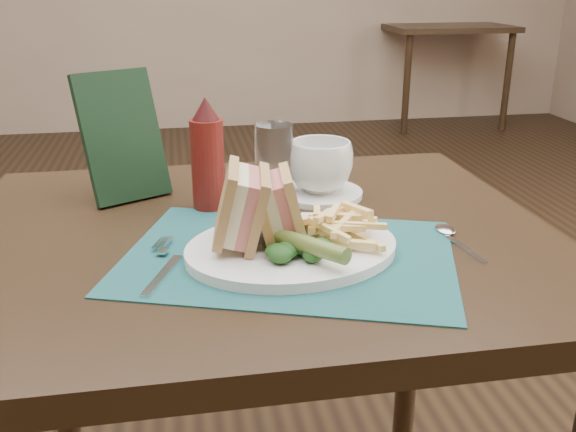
# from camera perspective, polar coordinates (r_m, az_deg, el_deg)

# --- Properties ---
(floor) EXTENTS (7.00, 7.00, 0.00)m
(floor) POSITION_cam_1_polar(r_m,az_deg,el_deg) (1.80, -4.45, -17.63)
(floor) COLOR black
(floor) RESTS_ON ground
(wall_back) EXTENTS (6.00, 0.00, 6.00)m
(wall_back) POSITION_cam_1_polar(r_m,az_deg,el_deg) (5.03, -8.57, 7.81)
(wall_back) COLOR tan
(wall_back) RESTS_ON ground
(table_main) EXTENTS (0.90, 0.75, 0.75)m
(table_main) POSITION_cam_1_polar(r_m,az_deg,el_deg) (1.18, -2.35, -18.35)
(table_main) COLOR black
(table_main) RESTS_ON ground
(table_bg_right) EXTENTS (0.90, 0.75, 0.75)m
(table_bg_right) POSITION_cam_1_polar(r_m,az_deg,el_deg) (5.22, 13.43, 12.13)
(table_bg_right) COLOR black
(table_bg_right) RESTS_ON ground
(placemat) EXTENTS (0.53, 0.45, 0.00)m
(placemat) POSITION_cam_1_polar(r_m,az_deg,el_deg) (0.89, 0.09, -3.56)
(placemat) COLOR #184B4C
(placemat) RESTS_ON table_main
(plate) EXTENTS (0.34, 0.29, 0.01)m
(plate) POSITION_cam_1_polar(r_m,az_deg,el_deg) (0.89, 0.34, -2.92)
(plate) COLOR white
(plate) RESTS_ON placemat
(sandwich_half_a) EXTENTS (0.09, 0.12, 0.11)m
(sandwich_half_a) POSITION_cam_1_polar(r_m,az_deg,el_deg) (0.87, -5.53, 0.89)
(sandwich_half_a) COLOR tan
(sandwich_half_a) RESTS_ON plate
(sandwich_half_b) EXTENTS (0.08, 0.10, 0.10)m
(sandwich_half_b) POSITION_cam_1_polar(r_m,az_deg,el_deg) (0.89, -2.24, 0.89)
(sandwich_half_b) COLOR tan
(sandwich_half_b) RESTS_ON plate
(kale_garnish) EXTENTS (0.11, 0.08, 0.03)m
(kale_garnish) POSITION_cam_1_polar(r_m,az_deg,el_deg) (0.84, 1.33, -2.96)
(kale_garnish) COLOR #173C16
(kale_garnish) RESTS_ON plate
(pickle_spear) EXTENTS (0.09, 0.11, 0.03)m
(pickle_spear) POSITION_cam_1_polar(r_m,az_deg,el_deg) (0.83, 1.93, -2.62)
(pickle_spear) COLOR #4E6225
(pickle_spear) RESTS_ON plate
(fries_pile) EXTENTS (0.18, 0.20, 0.05)m
(fries_pile) POSITION_cam_1_polar(r_m,az_deg,el_deg) (0.90, 4.78, -0.45)
(fries_pile) COLOR #FCD87E
(fries_pile) RESTS_ON plate
(fork) EXTENTS (0.09, 0.17, 0.01)m
(fork) POSITION_cam_1_polar(r_m,az_deg,el_deg) (0.87, -11.12, -4.07)
(fork) COLOR silver
(fork) RESTS_ON placemat
(spoon) EXTENTS (0.06, 0.15, 0.01)m
(spoon) POSITION_cam_1_polar(r_m,az_deg,el_deg) (0.97, 14.84, -2.07)
(spoon) COLOR silver
(spoon) RESTS_ON table_main
(saucer) EXTENTS (0.15, 0.15, 0.01)m
(saucer) POSITION_cam_1_polar(r_m,az_deg,el_deg) (1.13, 2.84, 2.03)
(saucer) COLOR white
(saucer) RESTS_ON table_main
(coffee_cup) EXTENTS (0.16, 0.16, 0.09)m
(coffee_cup) POSITION_cam_1_polar(r_m,az_deg,el_deg) (1.12, 2.89, 4.44)
(coffee_cup) COLOR white
(coffee_cup) RESTS_ON saucer
(drinking_glass) EXTENTS (0.07, 0.07, 0.13)m
(drinking_glass) POSITION_cam_1_polar(r_m,az_deg,el_deg) (1.11, -1.27, 4.87)
(drinking_glass) COLOR silver
(drinking_glass) RESTS_ON table_main
(ketchup_bottle) EXTENTS (0.06, 0.06, 0.19)m
(ketchup_bottle) POSITION_cam_1_polar(r_m,az_deg,el_deg) (1.05, -7.18, 5.47)
(ketchup_bottle) COLOR #5D140F
(ketchup_bottle) RESTS_ON table_main
(check_presenter) EXTENTS (0.16, 0.14, 0.22)m
(check_presenter) POSITION_cam_1_polar(r_m,az_deg,el_deg) (1.14, -14.53, 6.87)
(check_presenter) COLOR black
(check_presenter) RESTS_ON table_main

